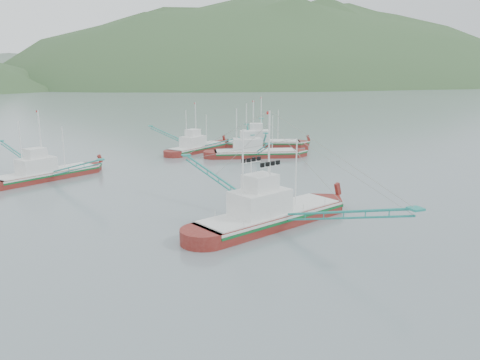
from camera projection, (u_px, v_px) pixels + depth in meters
name	position (u px, v px, depth m)	size (l,w,h in m)	color
ground	(269.00, 233.00, 38.39)	(1200.00, 1200.00, 0.00)	slate
main_boat	(271.00, 202.00, 40.08)	(14.95, 25.53, 10.60)	maroon
bg_boat_right	(255.00, 146.00, 72.49)	(13.33, 22.78, 9.45)	maroon
bg_boat_far	(197.00, 140.00, 77.62)	(14.98, 19.68, 8.74)	maroon
bg_boat_left	(45.00, 164.00, 57.35)	(14.27, 21.11, 9.17)	maroon
bg_boat_extra	(263.00, 136.00, 82.88)	(13.17, 22.20, 9.45)	maroon
headland_right	(288.00, 85.00, 515.73)	(684.00, 432.00, 306.00)	#315029
ridge_distant	(78.00, 84.00, 551.32)	(960.00, 400.00, 240.00)	slate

